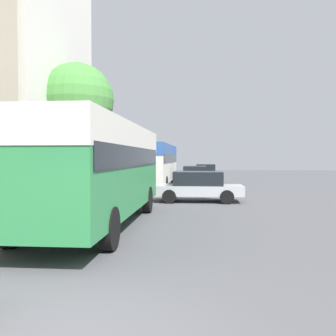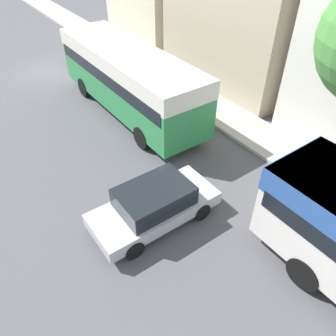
{
  "view_description": "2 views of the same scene",
  "coord_description": "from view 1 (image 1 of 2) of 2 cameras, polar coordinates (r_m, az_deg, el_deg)",
  "views": [
    {
      "loc": [
        1.67,
        -3.96,
        2.11
      ],
      "look_at": [
        -0.3,
        17.5,
        1.5
      ],
      "focal_mm": 40.0,
      "sensor_mm": 36.0,
      "label": 1
    },
    {
      "loc": [
        5.41,
        20.16,
        8.44
      ],
      "look_at": [
        0.1,
        12.74,
        0.82
      ],
      "focal_mm": 35.0,
      "sensor_mm": 36.0,
      "label": 2
    }
  ],
  "objects": [
    {
      "name": "car_distant",
      "position": [
        26.09,
        4.11,
        -1.31
      ],
      "size": [
        1.81,
        4.01,
        1.52
      ],
      "rotation": [
        0.0,
        0.0,
        3.14
      ],
      "color": "#B7B7BC",
      "rests_on": "ground_plane"
    },
    {
      "name": "car_crossing",
      "position": [
        31.76,
        5.76,
        -0.77
      ],
      "size": [
        1.85,
        4.03,
        1.54
      ],
      "color": "slate",
      "rests_on": "ground_plane"
    },
    {
      "name": "pedestrian_near_curb",
      "position": [
        23.32,
        -12.59,
        -1.14
      ],
      "size": [
        0.36,
        0.36,
        1.67
      ],
      "color": "#232838",
      "rests_on": "sidewalk"
    },
    {
      "name": "bus_lead",
      "position": [
        11.63,
        -11.05,
        1.13
      ],
      "size": [
        2.64,
        9.48,
        3.11
      ],
      "color": "#2D8447",
      "rests_on": "ground_plane"
    },
    {
      "name": "bus_following",
      "position": [
        25.62,
        -2.29,
        1.23
      ],
      "size": [
        2.56,
        10.36,
        2.98
      ],
      "color": "silver",
      "rests_on": "ground_plane"
    },
    {
      "name": "car_far_curb",
      "position": [
        17.92,
        4.61,
        -2.74
      ],
      "size": [
        4.23,
        1.89,
        1.44
      ],
      "rotation": [
        0.0,
        0.0,
        -1.57
      ],
      "color": "#B7B7BC",
      "rests_on": "ground_plane"
    },
    {
      "name": "street_tree",
      "position": [
        21.5,
        -13.7,
        10.0
      ],
      "size": [
        4.04,
        4.04,
        7.16
      ],
      "color": "brown",
      "rests_on": "sidewalk"
    },
    {
      "name": "building_far_terrace",
      "position": [
        24.36,
        -22.32,
        12.52
      ],
      "size": [
        6.28,
        9.92,
        13.54
      ],
      "color": "silver",
      "rests_on": "ground_plane"
    }
  ]
}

